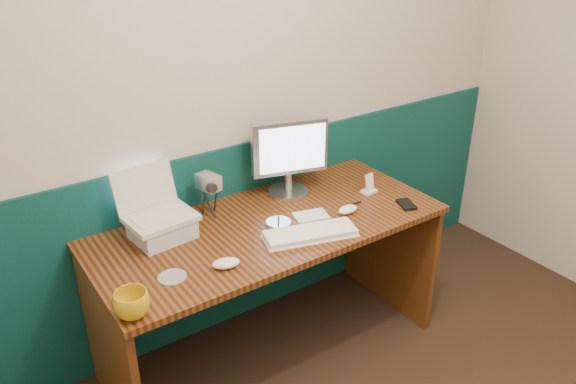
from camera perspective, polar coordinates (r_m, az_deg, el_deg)
back_wall at (r=2.68m, az=-4.70°, el=10.01°), size 3.50×0.04×2.50m
wainscot at (r=2.97m, az=-4.05°, el=-4.06°), size 3.48×0.02×1.00m
desk at (r=2.74m, az=-1.80°, el=-10.04°), size 1.60×0.70×0.75m
laptop_riser at (r=2.47m, az=-12.66°, el=-3.68°), size 0.26×0.23×0.08m
laptop at (r=2.39m, az=-13.03°, el=-0.41°), size 0.30×0.24×0.23m
monitor at (r=2.73m, az=0.04°, el=3.40°), size 0.39×0.20×0.37m
keyboard at (r=2.43m, az=2.28°, el=-4.29°), size 0.42×0.24×0.02m
mouse_right at (r=2.63m, az=6.10°, el=-1.77°), size 0.11×0.07×0.03m
mouse_left at (r=2.24m, az=-6.33°, el=-7.21°), size 0.13×0.10×0.04m
mug at (r=2.04m, az=-15.58°, el=-10.94°), size 0.13×0.13×0.10m
camcorder at (r=2.59m, az=-8.00°, el=-0.37°), size 0.12×0.15×0.20m
cd_spindle at (r=2.51m, az=-0.97°, el=-3.25°), size 0.11×0.11×0.02m
cd_loose_a at (r=2.23m, az=-11.68°, el=-8.43°), size 0.11×0.11×0.00m
pen at (r=2.70m, az=6.39°, el=-1.30°), size 0.12×0.01×0.01m
papers at (r=2.60m, az=2.34°, el=-2.40°), size 0.18×0.14×0.00m
dock at (r=2.84m, az=8.22°, el=0.10°), size 0.08×0.06×0.01m
music_player at (r=2.82m, az=8.29°, el=0.99°), size 0.05×0.03×0.09m
pda at (r=2.74m, az=11.94°, el=-1.24°), size 0.10×0.12×0.01m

